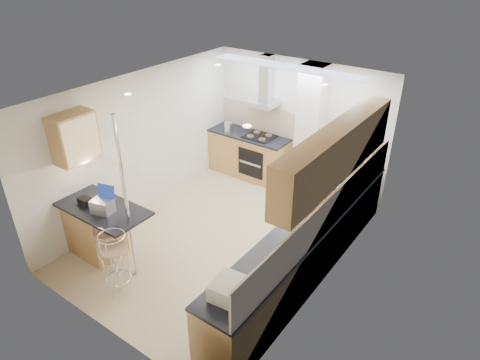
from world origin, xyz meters
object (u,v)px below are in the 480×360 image
Objects in this scene: bread_bin at (228,288)px; microwave at (323,195)px; bar_stool_end at (116,263)px; laptop at (102,206)px; bar_stool_near at (108,245)px.

microwave is at bearing 83.81° from bread_bin.
microwave reaches higher than bar_stool_end.
laptop reaches higher than bread_bin.
microwave is 1.24× the size of bread_bin.
bar_stool_end is 1.97m from bread_bin.
bar_stool_end is (0.54, -0.31, -0.56)m from laptop.
bar_stool_near is (0.10, -0.10, -0.59)m from laptop.
bread_bin reaches higher than bar_stool_near.
microwave is 0.53× the size of bar_stool_near.
bar_stool_end is at bearing -44.92° from laptop.
bar_stool_end is (-1.87, -2.40, -0.57)m from microwave.
bread_bin is at bearing -21.21° from bar_stool_near.
bar_stool_near is at bearing 143.35° from microwave.
laptop is at bearing 70.04° from bar_stool_end.
microwave is at bearing 26.27° from bar_stool_near.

